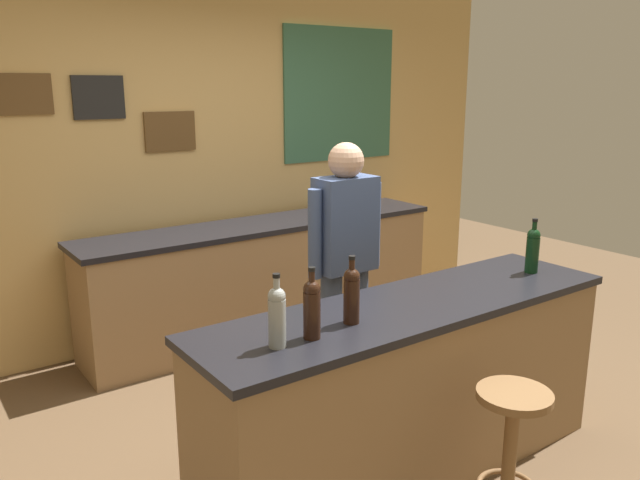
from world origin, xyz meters
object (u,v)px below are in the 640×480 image
Objects in this scene: wine_bottle_b at (312,307)px; wine_bottle_d at (533,249)px; wine_bottle_c at (352,293)px; wine_glass_b at (358,197)px; bartender at (345,257)px; wine_bottle_a at (277,315)px; bar_stool at (511,438)px; wine_glass_a at (325,198)px.

wine_bottle_b is 1.00× the size of wine_bottle_d.
wine_bottle_c is 2.69m from wine_glass_b.
bartender is 5.29× the size of wine_bottle_a.
wine_bottle_a is 1.00× the size of wine_bottle_c.
wine_glass_a is (0.98, 2.72, 0.55)m from bar_stool.
wine_bottle_c reaches higher than wine_glass_a.
bartender is 1.07m from wine_bottle_d.
wine_glass_a reaches higher than bar_stool.
wine_bottle_a is at bearing -135.10° from wine_glass_b.
wine_bottle_a is (-1.00, -0.85, 0.12)m from bartender.
wine_glass_a is at bearing 86.29° from wine_bottle_d.
bar_stool is 2.22× the size of wine_bottle_b.
wine_bottle_a is at bearing -178.31° from wine_bottle_d.
wine_glass_a is (1.43, 2.17, -0.05)m from wine_bottle_c.
wine_bottle_c is at bearing -126.30° from bartender.
wine_bottle_a is 2.99m from wine_glass_b.
wine_bottle_c is at bearing -129.54° from wine_glass_b.
wine_bottle_b is at bearing -127.12° from wine_glass_a.
bartender is 5.29× the size of wine_bottle_d.
wine_glass_b is (0.28, -0.10, 0.00)m from wine_glass_a.
wine_bottle_a and wine_bottle_b have the same top height.
bartender is 5.29× the size of wine_bottle_b.
bartender is 5.29× the size of wine_bottle_c.
wine_glass_a is at bearing 70.12° from bar_stool.
wine_bottle_a is 1.97× the size of wine_glass_a.
wine_glass_a is (1.84, 2.20, -0.05)m from wine_bottle_a.
bartender is 1.59m from wine_glass_a.
wine_bottle_b is at bearing -170.45° from wine_bottle_c.
bar_stool is at bearing -31.05° from wine_bottle_a.
wine_bottle_b is 2.77m from wine_glass_a.
wine_glass_b is at bearing 64.30° from bar_stool.
bartender reaches higher than wine_bottle_c.
wine_bottle_a is 1.70m from wine_bottle_d.
bar_stool is 2.22× the size of wine_bottle_c.
wine_bottle_c is at bearing 4.76° from wine_bottle_a.
wine_bottle_b is 2.88m from wine_glass_b.
wine_glass_a is (0.14, 2.15, -0.05)m from wine_bottle_d.
wine_bottle_c is at bearing 129.44° from bar_stool.
wine_bottle_a is at bearing 148.95° from bar_stool.
wine_glass_a is 1.00× the size of wine_glass_b.
bartender is at bearing 45.60° from wine_bottle_b.
wine_glass_a is at bearing 52.88° from wine_bottle_b.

